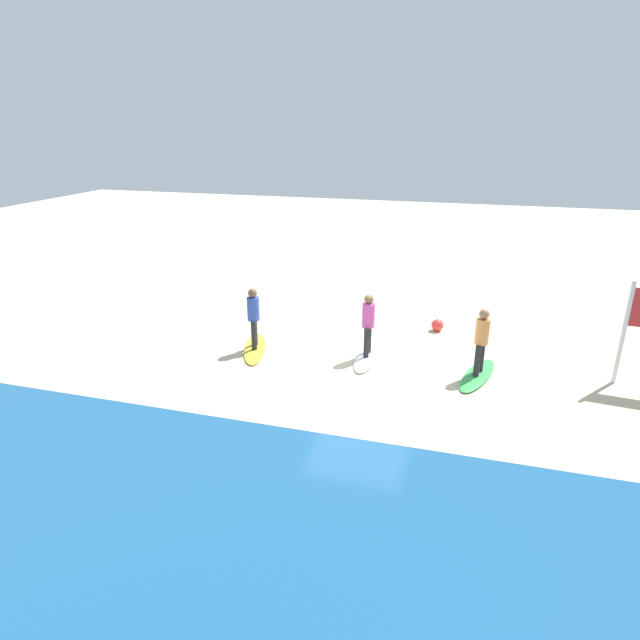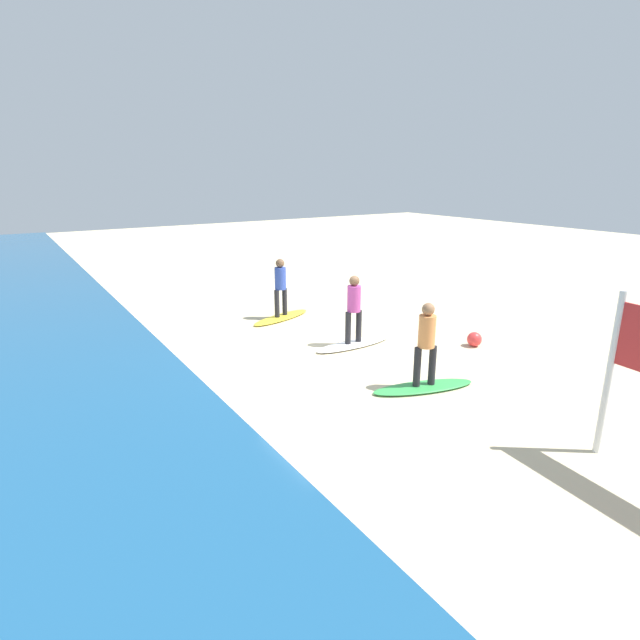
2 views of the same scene
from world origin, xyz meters
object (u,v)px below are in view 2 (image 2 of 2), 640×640
object	(u,v)px
surfer_green	(426,339)
beach_ball	(474,339)
surfer_yellow	(280,283)
surfer_white	(354,305)
surfboard_yellow	(281,317)
surfboard_white	(353,344)
surfboard_green	(423,387)

from	to	relation	value
surfer_green	beach_ball	world-z (taller)	surfer_green
surfer_yellow	surfer_white	bearing A→B (deg)	-173.51
surfboard_yellow	surfer_yellow	size ratio (longest dim) A/B	1.28
surfboard_white	beach_ball	size ratio (longest dim) A/B	5.95
surfboard_green	beach_ball	world-z (taller)	beach_ball
surfboard_white	surfer_white	xyz separation A→B (m)	(0.00, 0.00, 0.99)
surfboard_yellow	beach_ball	bearing A→B (deg)	102.95
surfer_yellow	beach_ball	xyz separation A→B (m)	(-4.61, -2.78, -0.86)
surfboard_yellow	surfer_yellow	distance (m)	0.99
surfer_green	surfboard_yellow	xyz separation A→B (m)	(5.78, -0.02, -0.99)
surfer_green	surfboard_yellow	distance (m)	5.87
surfboard_green	surfer_yellow	world-z (taller)	surfer_yellow
surfer_green	surfer_yellow	distance (m)	5.78
surfboard_yellow	surfer_white	bearing A→B (deg)	78.34
surfer_green	surfer_white	xyz separation A→B (m)	(2.78, -0.36, 0.00)
surfboard_yellow	beach_ball	world-z (taller)	beach_ball
surfboard_white	surfer_yellow	xyz separation A→B (m)	(3.00, 0.34, 0.99)
surfboard_green	surfboard_yellow	size ratio (longest dim) A/B	1.00
surfer_yellow	surfboard_white	bearing A→B (deg)	-173.51
surfer_white	surfer_yellow	world-z (taller)	same
surfer_white	surfboard_yellow	xyz separation A→B (m)	(3.00, 0.34, -0.99)
surfboard_white	surfer_yellow	distance (m)	3.18
surfboard_white	surfer_white	bearing A→B (deg)	-0.75
surfer_green	surfboard_white	xyz separation A→B (m)	(2.78, -0.36, -0.99)
surfer_green	surfer_white	world-z (taller)	same
surfboard_green	surfboard_white	world-z (taller)	same
surfboard_white	surfboard_yellow	bearing A→B (deg)	-84.26
surfer_green	beach_ball	xyz separation A→B (m)	(1.17, -2.80, -0.86)
surfboard_yellow	surfer_yellow	xyz separation A→B (m)	(0.00, 0.00, 0.99)
surfboard_green	surfer_white	size ratio (longest dim) A/B	1.28
beach_ball	surfboard_green	bearing A→B (deg)	112.71
surfboard_yellow	surfer_yellow	bearing A→B (deg)	-18.15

